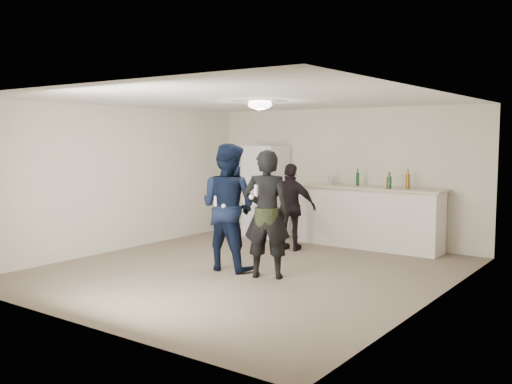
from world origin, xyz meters
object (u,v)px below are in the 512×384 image
Objects in this scene: man at (228,207)px; woman at (267,214)px; spectator at (291,207)px; counter at (368,218)px; fridge at (266,191)px; shaker at (331,180)px.

woman is at bearing 170.80° from man.
woman is at bearing 100.78° from spectator.
fridge is at bearing -178.16° from counter.
fridge is at bearing -50.28° from spectator.
counter is at bearing 1.84° from fridge.
shaker is at bearing -175.02° from counter.
shaker is 0.11× the size of spectator.
counter is at bearing -145.48° from spectator.
spectator is at bearing -104.33° from shaker.
shaker is 0.09× the size of woman.
fridge is 0.96× the size of man.
woman is at bearing -79.53° from shaker.
counter is 1.43m from spectator.
fridge is (-2.17, -0.07, 0.38)m from counter.
spectator is (-0.24, -0.96, -0.42)m from shaker.
woman is (-0.22, -2.86, 0.37)m from counter.
woman is 2.00m from spectator.
spectator is (1.19, -0.95, -0.14)m from fridge.
spectator is at bearing -133.76° from counter.
man reaches higher than woman.
counter is 2.21m from fridge.
man is 1.04× the size of woman.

